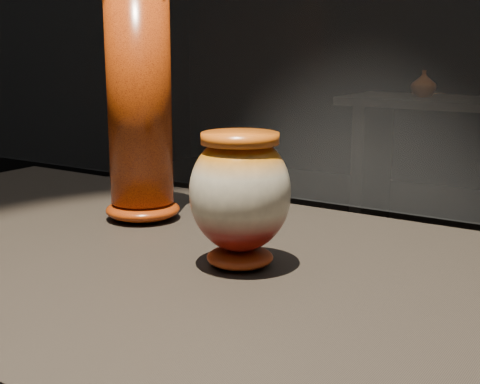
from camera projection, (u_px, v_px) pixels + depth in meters
name	position (u px, v px, depth m)	size (l,w,h in m)	color
main_vase	(240.00, 194.00, 0.96)	(0.16, 0.16, 0.20)	#680F09
tall_vase	(140.00, 105.00, 1.20)	(0.16, 0.16, 0.44)	#B63F0C
back_vase_left	(424.00, 84.00, 4.06)	(0.15, 0.15, 0.16)	#984216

